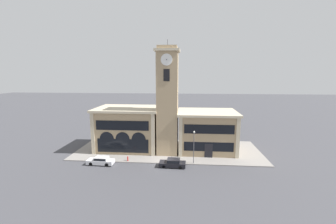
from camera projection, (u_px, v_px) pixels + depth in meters
name	position (u px, v px, depth m)	size (l,w,h in m)	color
ground_plane	(165.00, 164.00, 40.18)	(300.00, 300.00, 0.00)	#424247
sidewalk_kerb	(168.00, 150.00, 47.43)	(37.91, 14.77, 0.15)	gray
clock_tower	(167.00, 101.00, 43.86)	(4.71, 4.71, 22.31)	tan
town_hall_left_wing	(128.00, 128.00, 48.10)	(13.35, 9.94, 8.93)	tan
town_hall_right_wing	(207.00, 131.00, 46.83)	(12.12, 9.94, 8.35)	tan
parked_car_near	(101.00, 161.00, 39.83)	(4.77, 1.99, 1.42)	silver
parked_car_mid	(173.00, 163.00, 38.81)	(4.62, 2.07, 1.44)	black
street_lamp	(194.00, 142.00, 39.52)	(0.36, 0.36, 5.93)	#4C4C51
bollard	(172.00, 160.00, 40.46)	(0.18, 0.18, 1.06)	black
fire_hydrant	(128.00, 159.00, 41.19)	(0.22, 0.22, 0.87)	red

